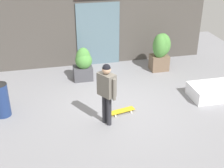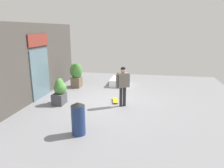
# 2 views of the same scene
# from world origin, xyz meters

# --- Properties ---
(ground_plane) EXTENTS (12.00, 12.00, 0.00)m
(ground_plane) POSITION_xyz_m (0.00, 0.00, 0.00)
(ground_plane) COLOR gray
(building_facade) EXTENTS (8.12, 0.31, 3.41)m
(building_facade) POSITION_xyz_m (0.00, 3.40, 1.69)
(building_facade) COLOR #4C4742
(building_facade) RESTS_ON ground_plane
(skateboarder) EXTENTS (0.45, 0.55, 1.68)m
(skateboarder) POSITION_xyz_m (-0.46, -0.69, 1.03)
(skateboarder) COLOR #28282D
(skateboarder) RESTS_ON ground_plane
(skateboard) EXTENTS (0.78, 0.37, 0.08)m
(skateboard) POSITION_xyz_m (0.04, -0.28, 0.06)
(skateboard) COLOR gold
(skateboard) RESTS_ON ground_plane
(planter_box_left) EXTENTS (0.72, 0.73, 1.35)m
(planter_box_left) POSITION_xyz_m (2.08, 2.25, 0.76)
(planter_box_left) COLOR brown
(planter_box_left) RESTS_ON ground_plane
(planter_box_right) EXTENTS (0.62, 0.56, 1.14)m
(planter_box_right) POSITION_xyz_m (-0.68, 2.00, 0.58)
(planter_box_right) COLOR #47474C
(planter_box_right) RESTS_ON ground_plane
(trash_bin) EXTENTS (0.43, 0.43, 1.04)m
(trash_bin) POSITION_xyz_m (-3.12, 0.32, 0.52)
(trash_bin) COLOR navy
(trash_bin) RESTS_ON ground_plane
(snow_ledge) EXTENTS (1.44, 0.90, 0.39)m
(snow_ledge) POSITION_xyz_m (2.97, -0.01, 0.19)
(snow_ledge) COLOR white
(snow_ledge) RESTS_ON ground_plane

